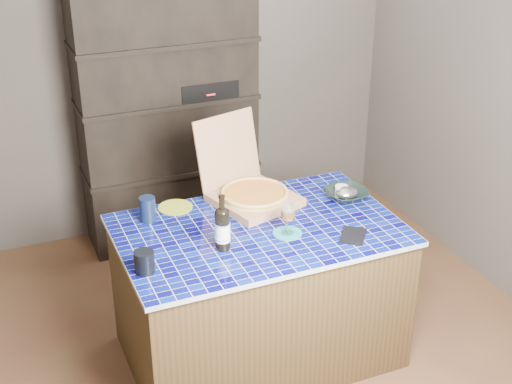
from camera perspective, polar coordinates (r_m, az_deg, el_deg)
name	(u,v)px	position (r m, az deg, el deg)	size (l,w,h in m)	color
room	(251,153)	(3.51, -0.37, 3.13)	(3.50, 3.50, 3.50)	brown
shelving_unit	(168,119)	(4.99, -7.03, 5.85)	(1.20, 0.41, 1.80)	black
kitchen_island	(259,292)	(3.95, 0.22, -8.01)	(1.48, 0.94, 0.81)	#412E19
pizza_box	(252,192)	(3.97, -0.36, 0.03)	(0.53, 0.59, 0.45)	#936F4C
mead_bottle	(222,228)	(3.50, -2.70, -2.91)	(0.08, 0.08, 0.30)	black
teal_trivet	(287,233)	(3.68, 2.53, -3.32)	(0.15, 0.15, 0.01)	#197983
wine_glass	(288,213)	(3.63, 2.56, -1.69)	(0.08, 0.08, 0.17)	white
tumbler	(144,262)	(3.39, -8.92, -5.53)	(0.10, 0.10, 0.11)	black
dvd_case	(353,236)	(3.69, 7.78, -3.48)	(0.12, 0.17, 0.01)	black
bowl	(347,194)	(4.05, 7.27, -0.19)	(0.24, 0.24, 0.06)	black
foil_contents	(347,193)	(4.05, 7.27, -0.05)	(0.13, 0.11, 0.06)	#ABACB6
white_jar	(341,191)	(4.08, 6.84, 0.06)	(0.08, 0.08, 0.06)	silver
navy_cup	(148,209)	(3.82, -8.67, -1.35)	(0.09, 0.09, 0.14)	black
green_trivet	(175,207)	(3.96, -6.47, -1.22)	(0.19, 0.19, 0.01)	#95A623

